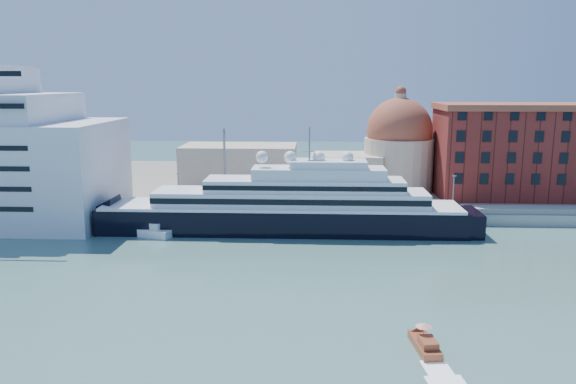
{
  "coord_description": "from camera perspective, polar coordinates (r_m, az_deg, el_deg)",
  "views": [
    {
      "loc": [
        -0.41,
        -89.49,
        30.6
      ],
      "look_at": [
        -5.26,
        18.0,
        9.32
      ],
      "focal_mm": 35.0,
      "sensor_mm": 36.0,
      "label": 1
    }
  ],
  "objects": [
    {
      "name": "land",
      "position": [
        167.14,
        2.68,
        0.97
      ],
      "size": [
        260.0,
        72.0,
        2.0
      ],
      "primitive_type": "cube",
      "color": "slate",
      "rests_on": "ground"
    },
    {
      "name": "quay_fence",
      "position": [
        122.13,
        2.71,
        -1.84
      ],
      "size": [
        180.0,
        0.1,
        1.2
      ],
      "primitive_type": "cube",
      "color": "slate",
      "rests_on": "quay"
    },
    {
      "name": "quay",
      "position": [
        126.93,
        2.7,
        -2.2
      ],
      "size": [
        180.0,
        10.0,
        2.5
      ],
      "primitive_type": "cube",
      "color": "gray",
      "rests_on": "ground"
    },
    {
      "name": "ground",
      "position": [
        94.58,
        2.72,
        -7.7
      ],
      "size": [
        400.0,
        400.0,
        0.0
      ],
      "primitive_type": "plane",
      "color": "#3C6963",
      "rests_on": "ground"
    },
    {
      "name": "superyacht",
      "position": [
        115.85,
        -1.85,
        -1.91
      ],
      "size": [
        84.43,
        11.71,
        25.23
      ],
      "color": "black",
      "rests_on": "ground"
    },
    {
      "name": "lamp_posts",
      "position": [
        124.12,
        -3.12,
        1.54
      ],
      "size": [
        120.8,
        2.4,
        18.0
      ],
      "color": "slate",
      "rests_on": "quay"
    },
    {
      "name": "church",
      "position": [
        148.68,
        5.19,
        3.53
      ],
      "size": [
        66.0,
        18.0,
        25.5
      ],
      "color": "beige",
      "rests_on": "land"
    },
    {
      "name": "warehouse",
      "position": [
        151.82,
        22.81,
        3.96
      ],
      "size": [
        43.0,
        19.0,
        23.25
      ],
      "color": "maroon",
      "rests_on": "land"
    },
    {
      "name": "service_barge",
      "position": [
        117.8,
        -14.34,
        -3.79
      ],
      "size": [
        14.24,
        8.79,
        3.04
      ],
      "rotation": [
        0.0,
        0.0,
        -0.34
      ],
      "color": "white",
      "rests_on": "ground"
    },
    {
      "name": "water_taxi",
      "position": [
        69.13,
        13.77,
        -14.74
      ],
      "size": [
        2.93,
        6.8,
        3.13
      ],
      "rotation": [
        0.0,
        0.0,
        0.11
      ],
      "color": "brown",
      "rests_on": "ground"
    }
  ]
}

